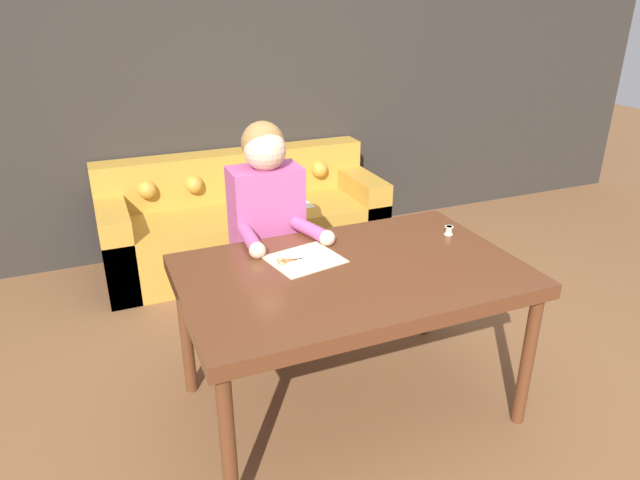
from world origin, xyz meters
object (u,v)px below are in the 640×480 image
at_px(dining_table, 352,282).
at_px(thread_spool, 449,230).
at_px(couch, 244,223).
at_px(scissors, 292,260).
at_px(person, 268,240).

bearing_deg(dining_table, thread_spool, 14.56).
bearing_deg(thread_spool, dining_table, -165.44).
bearing_deg(dining_table, couch, 90.24).
bearing_deg(scissors, person, 86.14).
relative_size(person, thread_spool, 29.28).
relative_size(dining_table, person, 1.16).
height_order(dining_table, couch, couch).
relative_size(couch, person, 1.56).
bearing_deg(thread_spool, couch, 110.87).
relative_size(dining_table, couch, 0.75).
height_order(couch, person, person).
xyz_separation_m(couch, scissors, (-0.21, -1.65, 0.47)).
distance_m(couch, scissors, 1.73).
distance_m(scissors, thread_spool, 0.85).
bearing_deg(dining_table, scissors, 140.45).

